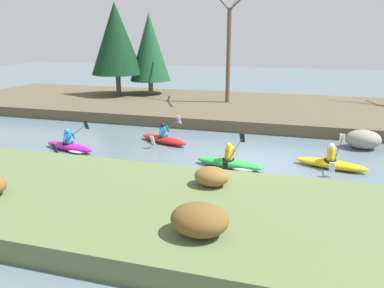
% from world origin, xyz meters
% --- Properties ---
extents(ground_plane, '(90.00, 90.00, 0.00)m').
position_xyz_m(ground_plane, '(0.00, 0.00, 0.00)').
color(ground_plane, slate).
extents(riverbank_near, '(44.00, 5.83, 0.60)m').
position_xyz_m(riverbank_near, '(0.00, -5.57, 0.30)').
color(riverbank_near, '#5B7042').
rests_on(riverbank_near, ground).
extents(riverbank_far, '(44.00, 10.33, 0.62)m').
position_xyz_m(riverbank_far, '(0.00, 9.73, 0.31)').
color(riverbank_far, brown).
rests_on(riverbank_far, ground).
extents(conifer_tree_far_left, '(3.75, 3.75, 6.61)m').
position_xyz_m(conifer_tree_far_left, '(-11.29, 10.92, 4.68)').
color(conifer_tree_far_left, brown).
rests_on(conifer_tree_far_left, riverbank_far).
extents(conifer_tree_left, '(3.01, 3.01, 5.88)m').
position_xyz_m(conifer_tree_left, '(-9.18, 12.08, 4.05)').
color(conifer_tree_left, brown).
rests_on(conifer_tree_left, riverbank_far).
extents(bare_tree_upstream, '(4.36, 4.31, 7.98)m').
position_xyz_m(bare_tree_upstream, '(-2.85, 10.20, 4.37)').
color(bare_tree_upstream, brown).
rests_on(bare_tree_upstream, riverbank_far).
extents(shrub_clump_second, '(1.06, 0.89, 0.58)m').
position_xyz_m(shrub_clump_second, '(-0.63, -4.12, 0.89)').
color(shrub_clump_second, brown).
rests_on(shrub_clump_second, riverbank_near).
extents(shrub_clump_third, '(1.35, 1.13, 0.73)m').
position_xyz_m(shrub_clump_third, '(-0.24, -7.01, 0.97)').
color(shrub_clump_third, brown).
rests_on(shrub_clump_third, riverbank_near).
extents(kayaker_lead, '(2.78, 2.05, 1.20)m').
position_xyz_m(kayaker_lead, '(3.15, 0.21, 0.22)').
color(kayaker_lead, yellow).
rests_on(kayaker_lead, ground).
extents(kayaker_middle, '(2.80, 2.07, 1.20)m').
position_xyz_m(kayaker_middle, '(-0.57, -0.81, 0.20)').
color(kayaker_middle, green).
rests_on(kayaker_middle, ground).
extents(kayaker_trailing, '(2.73, 1.99, 1.20)m').
position_xyz_m(kayaker_trailing, '(-4.32, 1.71, 0.22)').
color(kayaker_trailing, red).
rests_on(kayaker_trailing, ground).
extents(kayaker_far_back, '(2.79, 2.05, 1.20)m').
position_xyz_m(kayaker_far_back, '(-7.90, -0.57, 0.20)').
color(kayaker_far_back, '#C61999').
rests_on(kayaker_far_back, ground).
extents(boulder_midstream, '(1.53, 1.20, 0.87)m').
position_xyz_m(boulder_midstream, '(4.68, 3.40, 0.43)').
color(boulder_midstream, gray).
rests_on(boulder_midstream, ground).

